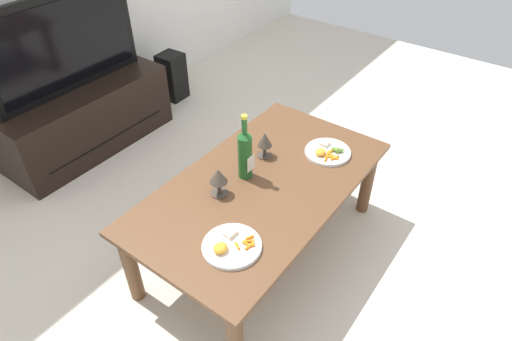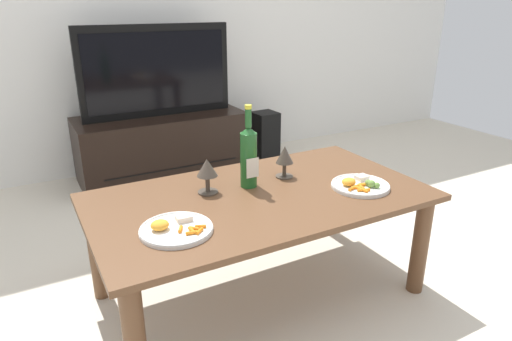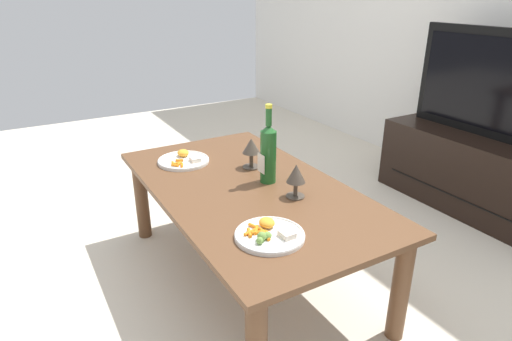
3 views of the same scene
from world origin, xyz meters
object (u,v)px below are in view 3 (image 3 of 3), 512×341
Objects in this scene: dining_table at (248,201)px; dinner_plate_right at (269,234)px; goblet_right at (296,175)px; dinner_plate_left at (184,160)px; tv_screen at (500,85)px; wine_bottle at (269,152)px; goblet_left at (251,148)px; tv_stand at (481,173)px.

dinner_plate_right is at bearing -19.08° from dining_table.
dinner_plate_left is (-0.60, -0.26, -0.08)m from goblet_right.
tv_screen reaches higher than wine_bottle.
dining_table is 0.24m from wine_bottle.
dining_table is 9.48× the size of goblet_right.
wine_bottle is at bearing 87.68° from dining_table.
dining_table is at bearing -33.29° from goblet_left.
dinner_plate_left reaches higher than dinner_plate_right.
tv_stand is 7.98× the size of goblet_left.
dinner_plate_left is at bearing 179.82° from dinner_plate_right.
goblet_right is (0.18, 0.02, -0.04)m from wine_bottle.
dining_table is 1.17× the size of tv_stand.
tv_screen is 4.28× the size of dinner_plate_right.
tv_stand is at bearing 80.21° from goblet_left.
wine_bottle is (0.00, 0.10, 0.21)m from dining_table.
dinner_plate_right is at bearing -0.18° from dinner_plate_left.
tv_stand is 4.78× the size of dinner_plate_right.
dinner_plate_left is at bearing -105.59° from tv_stand.
dining_table is 1.30× the size of tv_screen.
tv_stand is 1.51m from goblet_right.
tv_screen is 1.77m from dinner_plate_right.
goblet_right is 0.35m from dinner_plate_right.
dinner_plate_left is at bearing -149.92° from wine_bottle.
dinner_plate_left is (-0.48, -1.72, 0.26)m from tv_stand.
wine_bottle is 1.39× the size of dinner_plate_left.
tv_screen is 4.15× the size of dinner_plate_left.
dinner_plate_left is (-0.41, -0.14, 0.08)m from dining_table.
tv_screen is 2.99× the size of wine_bottle.
dinner_plate_left is (-0.41, -0.24, -0.13)m from wine_bottle.
wine_bottle is (-0.07, -1.48, -0.15)m from tv_screen.
goblet_right reaches higher than dinner_plate_left.
dining_table is 0.44m from dinner_plate_left.
dinner_plate_right is (0.81, -0.00, 0.00)m from dinner_plate_left.
dining_table is 1.59m from tv_stand.
wine_bottle is at bearing 148.90° from dinner_plate_right.
tv_screen is 1.81m from dinner_plate_left.
tv_stand is 1.80m from dinner_plate_left.
tv_screen is at bearing 80.20° from goblet_left.
dinner_plate_left is at bearing -131.65° from goblet_left.
tv_stand is at bearing 94.55° from goblet_right.
wine_bottle reaches higher than dinner_plate_left.
wine_bottle reaches higher than goblet_left.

